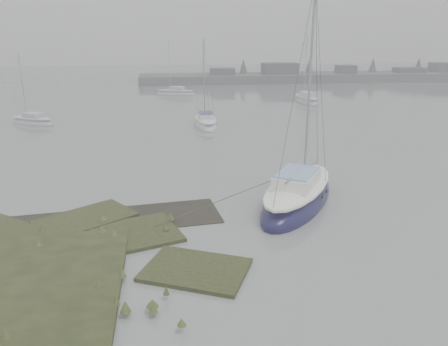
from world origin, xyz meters
TOP-DOWN VIEW (x-y plane):
  - ground at (0.00, 30.00)m, footprint 160.00×160.00m
  - far_shoreline at (26.84, 61.90)m, footprint 60.00×8.00m
  - sailboat_main at (5.97, 5.27)m, footprint 6.53×8.01m
  - sailboat_white at (3.44, 24.81)m, footprint 2.06×5.90m
  - sailboat_far_a at (-12.37, 28.07)m, footprint 4.97×3.95m
  - sailboat_far_b at (17.03, 37.35)m, footprint 2.23×6.19m
  - sailboat_far_c at (1.49, 46.51)m, footprint 5.77×3.55m

SIDE VIEW (x-z plane):
  - ground at x=0.00m, z-range 0.00..0.00m
  - sailboat_far_a at x=-12.37m, z-range -3.22..3.65m
  - sailboat_far_c at x=1.49m, z-range -3.63..4.11m
  - sailboat_white at x=3.44m, z-range -3.88..4.39m
  - sailboat_far_b at x=17.03m, z-range -4.05..4.59m
  - sailboat_main at x=5.97m, z-range -5.23..5.92m
  - far_shoreline at x=26.84m, z-range -1.22..2.93m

